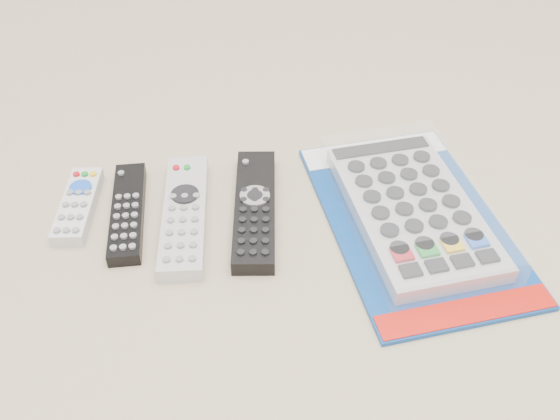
{
  "coord_description": "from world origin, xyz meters",
  "views": [
    {
      "loc": [
        -0.03,
        -0.6,
        0.55
      ],
      "look_at": [
        0.05,
        -0.03,
        0.01
      ],
      "focal_mm": 40.0,
      "sensor_mm": 36.0,
      "label": 1
    }
  ],
  "objects": [
    {
      "name": "remote_small_grey",
      "position": [
        -0.2,
        0.03,
        0.01
      ],
      "size": [
        0.06,
        0.14,
        0.02
      ],
      "rotation": [
        0.0,
        0.0,
        -0.12
      ],
      "color": "silver",
      "rests_on": "ground"
    },
    {
      "name": "remote_large_black",
      "position": [
        0.02,
        -0.01,
        0.01
      ],
      "size": [
        0.08,
        0.22,
        0.02
      ],
      "rotation": [
        0.0,
        0.0,
        -0.14
      ],
      "color": "black",
      "rests_on": "ground"
    },
    {
      "name": "remote_silver_dvd",
      "position": [
        -0.07,
        -0.01,
        0.01
      ],
      "size": [
        0.07,
        0.22,
        0.02
      ],
      "rotation": [
        0.0,
        0.0,
        -0.09
      ],
      "color": "#BABABF",
      "rests_on": "ground"
    },
    {
      "name": "jumbo_remote_packaged",
      "position": [
        0.22,
        -0.05,
        0.02
      ],
      "size": [
        0.24,
        0.36,
        0.05
      ],
      "rotation": [
        0.0,
        0.0,
        0.09
      ],
      "color": "navy",
      "rests_on": "ground"
    },
    {
      "name": "remote_slim_black",
      "position": [
        -0.14,
        0.0,
        0.01
      ],
      "size": [
        0.04,
        0.18,
        0.02
      ],
      "rotation": [
        0.0,
        0.0,
        -0.02
      ],
      "color": "black",
      "rests_on": "ground"
    }
  ]
}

